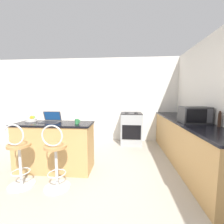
{
  "coord_description": "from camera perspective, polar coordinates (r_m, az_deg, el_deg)",
  "views": [
    {
      "loc": [
        0.78,
        -2.1,
        1.44
      ],
      "look_at": [
        0.46,
        1.64,
        1.02
      ],
      "focal_mm": 24.0,
      "sensor_mm": 36.0,
      "label": 1
    }
  ],
  "objects": [
    {
      "name": "counter_right",
      "position": [
        3.56,
        26.62,
        -10.28
      ],
      "size": [
        0.64,
        3.17,
        0.92
      ],
      "color": "tan",
      "rests_on": "ground_plane"
    },
    {
      "name": "bar_stool_near",
      "position": [
        2.83,
        -31.9,
        -14.44
      ],
      "size": [
        0.4,
        0.4,
        1.02
      ],
      "color": "silver",
      "rests_on": "ground_plane"
    },
    {
      "name": "wall_back",
      "position": [
        4.83,
        -4.37,
        4.66
      ],
      "size": [
        12.0,
        0.06,
        2.6
      ],
      "color": "silver",
      "rests_on": "ground_plane"
    },
    {
      "name": "microwave",
      "position": [
        3.24,
        28.91,
        -0.9
      ],
      "size": [
        0.49,
        0.38,
        0.31
      ],
      "color": "#2D2D30",
      "rests_on": "counter_right"
    },
    {
      "name": "fruit_bowl",
      "position": [
        3.43,
        -28.34,
        -2.43
      ],
      "size": [
        0.22,
        0.22,
        0.11
      ],
      "color": "silver",
      "rests_on": "breakfast_bar"
    },
    {
      "name": "bar_stool_far",
      "position": [
        2.54,
        -20.7,
        -16.3
      ],
      "size": [
        0.4,
        0.4,
        1.02
      ],
      "color": "silver",
      "rests_on": "ground_plane"
    },
    {
      "name": "pepper_mill",
      "position": [
        3.04,
        35.76,
        -2.24
      ],
      "size": [
        0.05,
        0.05,
        0.27
      ],
      "color": "#331E14",
      "rests_on": "counter_right"
    },
    {
      "name": "stove_range",
      "position": [
        4.53,
        7.28,
        -6.2
      ],
      "size": [
        0.61,
        0.61,
        0.93
      ],
      "color": "#9EA3A8",
      "rests_on": "ground_plane"
    },
    {
      "name": "ground_plane",
      "position": [
        2.66,
        -14.53,
        -26.58
      ],
      "size": [
        20.0,
        20.0,
        0.0
      ],
      "primitive_type": "plane",
      "color": "#ADA393"
    },
    {
      "name": "mug_green",
      "position": [
        2.81,
        -13.16,
        -3.48
      ],
      "size": [
        0.09,
        0.07,
        0.09
      ],
      "color": "#338447",
      "rests_on": "breakfast_bar"
    },
    {
      "name": "laptop",
      "position": [
        3.16,
        -22.24,
        -2.61
      ],
      "size": [
        0.35,
        0.25,
        0.21
      ],
      "color": "#47474C",
      "rests_on": "breakfast_bar"
    },
    {
      "name": "breakfast_bar",
      "position": [
        3.16,
        -20.93,
        -12.1
      ],
      "size": [
        1.45,
        0.57,
        0.92
      ],
      "color": "tan",
      "rests_on": "ground_plane"
    }
  ]
}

